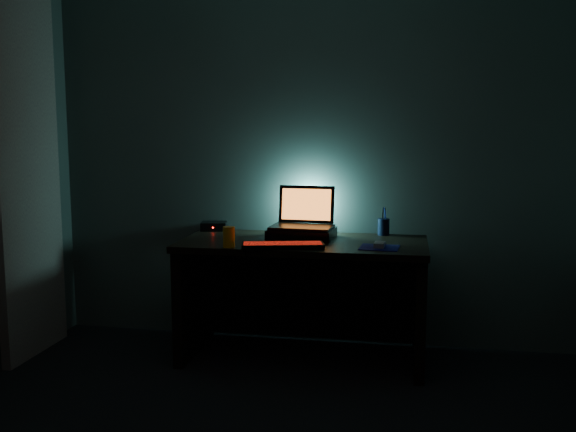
{
  "coord_description": "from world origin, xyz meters",
  "views": [
    {
      "loc": [
        0.6,
        -2.21,
        1.43
      ],
      "look_at": [
        -0.09,
        1.57,
        0.91
      ],
      "focal_mm": 40.0,
      "sensor_mm": 36.0,
      "label": 1
    }
  ],
  "objects_px": {
    "laptop": "(304,218)",
    "mouse": "(379,245)",
    "keyboard": "(283,245)",
    "router": "(214,226)",
    "juice_glass": "(229,237)",
    "pen_cup": "(384,227)"
  },
  "relations": [
    {
      "from": "keyboard",
      "to": "juice_glass",
      "type": "distance_m",
      "value": 0.32
    },
    {
      "from": "pen_cup",
      "to": "router",
      "type": "xyz_separation_m",
      "value": [
        -1.13,
        -0.01,
        -0.03
      ]
    },
    {
      "from": "laptop",
      "to": "mouse",
      "type": "height_order",
      "value": "laptop"
    },
    {
      "from": "mouse",
      "to": "router",
      "type": "relative_size",
      "value": 0.5
    },
    {
      "from": "laptop",
      "to": "juice_glass",
      "type": "xyz_separation_m",
      "value": [
        -0.37,
        -0.44,
        -0.06
      ]
    },
    {
      "from": "laptop",
      "to": "mouse",
      "type": "bearing_deg",
      "value": -28.24
    },
    {
      "from": "laptop",
      "to": "mouse",
      "type": "distance_m",
      "value": 0.59
    },
    {
      "from": "keyboard",
      "to": "router",
      "type": "bearing_deg",
      "value": 123.15
    },
    {
      "from": "mouse",
      "to": "juice_glass",
      "type": "distance_m",
      "value": 0.87
    },
    {
      "from": "laptop",
      "to": "keyboard",
      "type": "xyz_separation_m",
      "value": [
        -0.06,
        -0.41,
        -0.11
      ]
    },
    {
      "from": "mouse",
      "to": "pen_cup",
      "type": "distance_m",
      "value": 0.46
    },
    {
      "from": "keyboard",
      "to": "mouse",
      "type": "xyz_separation_m",
      "value": [
        0.55,
        0.1,
        0.0
      ]
    },
    {
      "from": "juice_glass",
      "to": "router",
      "type": "bearing_deg",
      "value": 114.62
    },
    {
      "from": "mouse",
      "to": "router",
      "type": "xyz_separation_m",
      "value": [
        -1.13,
        0.45,
        0.01
      ]
    },
    {
      "from": "keyboard",
      "to": "router",
      "type": "xyz_separation_m",
      "value": [
        -0.58,
        0.55,
        0.01
      ]
    },
    {
      "from": "keyboard",
      "to": "juice_glass",
      "type": "bearing_deg",
      "value": 172.54
    },
    {
      "from": "laptop",
      "to": "keyboard",
      "type": "distance_m",
      "value": 0.42
    },
    {
      "from": "mouse",
      "to": "juice_glass",
      "type": "relative_size",
      "value": 0.8
    },
    {
      "from": "laptop",
      "to": "pen_cup",
      "type": "xyz_separation_m",
      "value": [
        0.5,
        0.15,
        -0.07
      ]
    },
    {
      "from": "router",
      "to": "mouse",
      "type": "bearing_deg",
      "value": -32.16
    },
    {
      "from": "laptop",
      "to": "pen_cup",
      "type": "height_order",
      "value": "laptop"
    },
    {
      "from": "pen_cup",
      "to": "router",
      "type": "distance_m",
      "value": 1.14
    }
  ]
}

